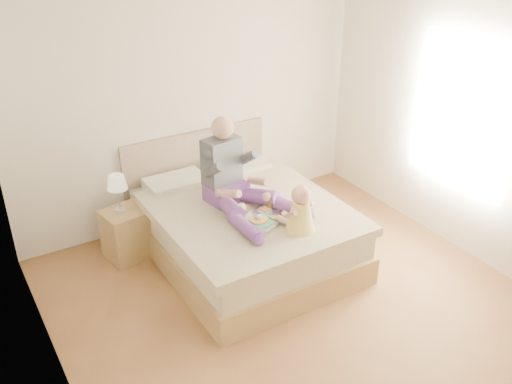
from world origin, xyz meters
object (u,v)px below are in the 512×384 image
nightstand (127,233)px  tray (264,216)px  bed (241,226)px  baby (300,212)px  adult (234,180)px

nightstand → tray: tray is taller
bed → tray: (0.01, -0.42, 0.32)m
tray → baby: size_ratio=1.22×
adult → baby: 0.76m
bed → adult: size_ratio=1.95×
nightstand → tray: size_ratio=0.96×
nightstand → adult: 1.25m
bed → tray: size_ratio=4.06×
adult → tray: 0.46m
bed → nightstand: (-1.00, 0.55, -0.06)m
adult → tray: (0.09, -0.39, -0.23)m
nightstand → baby: baby is taller
nightstand → bed: bearing=-37.8°
nightstand → adult: bearing=-41.5°
bed → nightstand: size_ratio=4.23×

